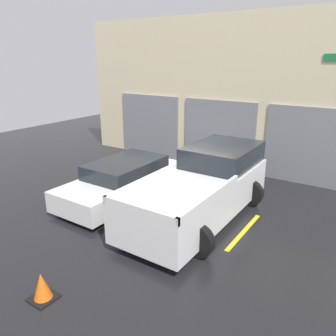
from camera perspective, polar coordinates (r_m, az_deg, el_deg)
The scene contains 8 objects.
ground_plane at distance 11.12m, azimuth 2.84°, elevation -4.03°, with size 28.00×28.00×0.00m, color black.
shophouse_building at distance 13.29m, azimuth 10.49°, elevation 12.22°, with size 13.56×0.68×5.86m.
pickup_truck at distance 9.20m, azimuth 6.20°, elevation -3.29°, with size 2.53×5.31×1.81m.
sedan_white at distance 10.55m, azimuth -7.55°, elevation -2.07°, with size 2.25×4.58×1.21m.
parking_stripe_far_left at distance 11.62m, azimuth -12.57°, elevation -3.43°, with size 0.12×2.20×0.01m, color gold.
parking_stripe_left at distance 9.98m, azimuth -1.60°, elevation -6.74°, with size 0.12×2.20×0.01m, color gold.
parking_stripe_centre at distance 8.87m, azimuth 13.07°, elevation -10.71°, with size 0.12×2.20×0.01m, color gold.
traffic_cone at distance 6.84m, azimuth -21.08°, elevation -18.80°, with size 0.47×0.47×0.55m.
Camera 1 is at (5.23, -8.84, 4.26)m, focal length 35.00 mm.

